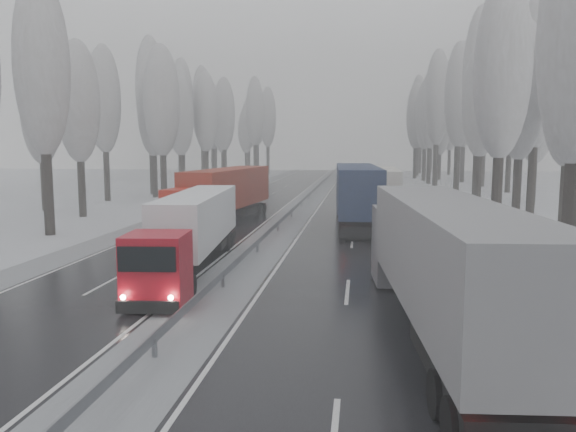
% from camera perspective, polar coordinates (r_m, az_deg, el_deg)
% --- Properties ---
extents(ground, '(260.00, 260.00, 0.00)m').
position_cam_1_polar(ground, '(13.49, -19.74, -19.61)').
color(ground, white).
rests_on(ground, ground).
extents(carriageway_right, '(7.50, 200.00, 0.03)m').
position_cam_1_polar(carriageway_right, '(41.11, 6.65, -1.28)').
color(carriageway_right, black).
rests_on(carriageway_right, ground).
extents(carriageway_left, '(7.50, 200.00, 0.03)m').
position_cam_1_polar(carriageway_left, '(42.54, -7.64, -1.01)').
color(carriageway_left, black).
rests_on(carriageway_left, ground).
extents(median_slush, '(3.00, 200.00, 0.04)m').
position_cam_1_polar(median_slush, '(41.50, -0.62, -1.14)').
color(median_slush, '#93969A').
rests_on(median_slush, ground).
extents(shoulder_right, '(2.40, 200.00, 0.04)m').
position_cam_1_polar(shoulder_right, '(41.35, 13.52, -1.37)').
color(shoulder_right, '#93969A').
rests_on(shoulder_right, ground).
extents(shoulder_left, '(2.40, 200.00, 0.04)m').
position_cam_1_polar(shoulder_left, '(44.07, -13.87, -0.87)').
color(shoulder_left, '#93969A').
rests_on(shoulder_left, ground).
extents(median_guardrail, '(0.12, 200.00, 0.76)m').
position_cam_1_polar(median_guardrail, '(41.41, -0.63, -0.36)').
color(median_guardrail, slate).
rests_on(median_guardrail, ground).
extents(tree_18, '(3.60, 3.60, 16.58)m').
position_cam_1_polar(tree_18, '(39.00, 20.95, 13.61)').
color(tree_18, black).
rests_on(tree_18, ground).
extents(tree_19, '(3.60, 3.60, 14.57)m').
position_cam_1_polar(tree_19, '(44.23, 26.73, 10.82)').
color(tree_19, black).
rests_on(tree_19, ground).
extents(tree_20, '(3.60, 3.60, 15.71)m').
position_cam_1_polar(tree_20, '(47.61, 22.65, 11.59)').
color(tree_20, black).
rests_on(tree_20, ground).
extents(tree_21, '(3.60, 3.60, 18.62)m').
position_cam_1_polar(tree_21, '(52.23, 23.99, 13.13)').
color(tree_21, black).
rests_on(tree_21, ground).
extents(tree_22, '(3.60, 3.60, 15.86)m').
position_cam_1_polar(tree_22, '(57.56, 19.04, 10.98)').
color(tree_22, black).
rests_on(tree_22, ground).
extents(tree_23, '(3.60, 3.60, 13.55)m').
position_cam_1_polar(tree_23, '(62.85, 23.93, 9.05)').
color(tree_23, black).
rests_on(tree_23, ground).
extents(tree_24, '(3.60, 3.60, 20.49)m').
position_cam_1_polar(tree_24, '(63.30, 18.94, 13.27)').
color(tree_24, black).
rests_on(tree_24, ground).
extents(tree_25, '(3.60, 3.60, 19.44)m').
position_cam_1_polar(tree_25, '(68.73, 24.02, 11.97)').
color(tree_25, black).
rests_on(tree_25, ground).
extents(tree_26, '(3.60, 3.60, 18.78)m').
position_cam_1_polar(tree_26, '(73.17, 17.02, 11.61)').
color(tree_26, black).
rests_on(tree_26, ground).
extents(tree_27, '(3.60, 3.60, 17.62)m').
position_cam_1_polar(tree_27, '(78.47, 21.74, 10.55)').
color(tree_27, black).
rests_on(tree_27, ground).
extents(tree_28, '(3.60, 3.60, 19.62)m').
position_cam_1_polar(tree_28, '(83.57, 14.95, 11.44)').
color(tree_28, black).
rests_on(tree_28, ground).
extents(tree_29, '(3.60, 3.60, 18.11)m').
position_cam_1_polar(tree_29, '(88.66, 19.39, 10.39)').
color(tree_29, black).
rests_on(tree_29, ground).
extents(tree_30, '(3.60, 3.60, 17.86)m').
position_cam_1_polar(tree_30, '(93.17, 14.27, 10.30)').
color(tree_30, black).
rests_on(tree_30, ground).
extents(tree_31, '(3.60, 3.60, 18.58)m').
position_cam_1_polar(tree_31, '(98.00, 17.49, 10.29)').
color(tree_31, black).
rests_on(tree_31, ground).
extents(tree_32, '(3.60, 3.60, 17.33)m').
position_cam_1_polar(tree_32, '(100.61, 13.79, 9.87)').
color(tree_32, black).
rests_on(tree_32, ground).
extents(tree_33, '(3.60, 3.60, 14.33)m').
position_cam_1_polar(tree_33, '(104.88, 15.24, 8.66)').
color(tree_33, black).
rests_on(tree_33, ground).
extents(tree_34, '(3.60, 3.60, 17.63)m').
position_cam_1_polar(tree_34, '(107.59, 12.89, 9.80)').
color(tree_34, black).
rests_on(tree_34, ground).
extents(tree_35, '(3.60, 3.60, 18.25)m').
position_cam_1_polar(tree_35, '(112.79, 17.43, 9.73)').
color(tree_35, black).
rests_on(tree_35, ground).
extents(tree_36, '(3.60, 3.60, 20.23)m').
position_cam_1_polar(tree_36, '(117.59, 13.09, 10.36)').
color(tree_36, black).
rests_on(tree_36, ground).
extents(tree_37, '(3.60, 3.60, 16.37)m').
position_cam_1_polar(tree_37, '(122.30, 16.17, 8.98)').
color(tree_37, black).
rests_on(tree_37, ground).
extents(tree_38, '(3.60, 3.60, 17.97)m').
position_cam_1_polar(tree_38, '(128.18, 13.37, 9.43)').
color(tree_38, black).
rests_on(tree_38, ground).
extents(tree_39, '(3.60, 3.60, 16.19)m').
position_cam_1_polar(tree_39, '(132.42, 14.40, 8.82)').
color(tree_39, black).
rests_on(tree_39, ground).
extents(tree_58, '(3.60, 3.60, 17.21)m').
position_cam_1_polar(tree_58, '(41.25, -23.75, 13.66)').
color(tree_58, black).
rests_on(tree_58, ground).
extents(tree_60, '(3.60, 3.60, 14.84)m').
position_cam_1_polar(tree_60, '(50.76, -20.56, 10.75)').
color(tree_60, black).
rests_on(tree_60, ground).
extents(tree_61, '(3.60, 3.60, 13.95)m').
position_cam_1_polar(tree_61, '(57.02, -23.84, 9.57)').
color(tree_61, black).
rests_on(tree_61, ground).
extents(tree_62, '(3.60, 3.60, 16.04)m').
position_cam_1_polar(tree_62, '(58.00, -12.72, 11.27)').
color(tree_62, black).
rests_on(tree_62, ground).
extents(tree_63, '(3.60, 3.60, 16.88)m').
position_cam_1_polar(tree_63, '(64.76, -18.20, 11.11)').
color(tree_63, black).
rests_on(tree_63, ground).
extents(tree_64, '(3.60, 3.60, 15.42)m').
position_cam_1_polar(tree_64, '(67.88, -13.55, 10.28)').
color(tree_64, black).
rests_on(tree_64, ground).
extents(tree_65, '(3.60, 3.60, 19.48)m').
position_cam_1_polar(tree_65, '(72.44, -13.82, 12.11)').
color(tree_65, black).
rests_on(tree_65, ground).
extents(tree_66, '(3.60, 3.60, 15.23)m').
position_cam_1_polar(tree_66, '(76.91, -10.89, 9.86)').
color(tree_66, black).
rests_on(tree_66, ground).
extents(tree_67, '(3.60, 3.60, 17.09)m').
position_cam_1_polar(tree_67, '(81.21, -10.96, 10.55)').
color(tree_67, black).
rests_on(tree_67, ground).
extents(tree_68, '(3.60, 3.60, 16.65)m').
position_cam_1_polar(tree_68, '(82.97, -8.37, 10.33)').
color(tree_68, black).
rests_on(tree_68, ground).
extents(tree_69, '(3.60, 3.60, 19.35)m').
position_cam_1_polar(tree_69, '(88.30, -10.76, 11.20)').
color(tree_69, black).
rests_on(tree_69, ground).
extents(tree_70, '(3.60, 3.60, 17.09)m').
position_cam_1_polar(tree_70, '(92.66, -6.51, 10.19)').
color(tree_70, black).
rests_on(tree_70, ground).
extents(tree_71, '(3.60, 3.60, 19.61)m').
position_cam_1_polar(tree_71, '(97.84, -8.71, 10.92)').
color(tree_71, black).
rests_on(tree_71, ground).
extents(tree_72, '(3.60, 3.60, 15.11)m').
position_cam_1_polar(tree_72, '(102.29, -6.67, 9.18)').
color(tree_72, black).
rests_on(tree_72, ground).
extents(tree_73, '(3.60, 3.60, 17.22)m').
position_cam_1_polar(tree_73, '(106.94, -7.68, 9.79)').
color(tree_73, black).
rests_on(tree_73, ground).
extents(tree_74, '(3.60, 3.60, 19.68)m').
position_cam_1_polar(tree_74, '(112.14, -3.39, 10.52)').
color(tree_74, black).
rests_on(tree_74, ground).
extents(tree_75, '(3.60, 3.60, 18.60)m').
position_cam_1_polar(tree_75, '(118.01, -7.44, 9.97)').
color(tree_75, black).
rests_on(tree_75, ground).
extents(tree_76, '(3.60, 3.60, 18.55)m').
position_cam_1_polar(tree_76, '(121.16, -2.07, 9.93)').
color(tree_76, black).
rests_on(tree_76, ground).
extents(tree_77, '(3.60, 3.60, 14.32)m').
position_cam_1_polar(tree_77, '(126.01, -4.31, 8.58)').
color(tree_77, black).
rests_on(tree_77, ground).
extents(tree_78, '(3.60, 3.60, 19.55)m').
position_cam_1_polar(tree_78, '(128.28, -3.15, 10.05)').
color(tree_78, black).
rests_on(tree_78, ground).
extents(tree_79, '(3.60, 3.60, 17.07)m').
position_cam_1_polar(tree_79, '(132.66, -4.02, 9.26)').
color(tree_79, black).
rests_on(tree_79, ground).
extents(truck_grey_tarp, '(3.98, 17.16, 4.37)m').
position_cam_1_polar(truck_grey_tarp, '(18.10, 15.20, -4.06)').
color(truck_grey_tarp, '#4C4C51').
rests_on(truck_grey_tarp, ground).
extents(truck_blue_box, '(3.70, 17.85, 4.55)m').
position_cam_1_polar(truck_blue_box, '(42.13, 6.95, 2.54)').
color(truck_blue_box, '#1A2142').
rests_on(truck_blue_box, ground).
extents(truck_cream_box, '(2.53, 15.70, 4.02)m').
position_cam_1_polar(truck_cream_box, '(51.54, 9.59, 2.97)').
color(truck_cream_box, beige).
rests_on(truck_cream_box, ground).
extents(box_truck_distant, '(2.56, 7.60, 2.81)m').
position_cam_1_polar(box_truck_distant, '(102.50, 6.11, 4.53)').
color(box_truck_distant, silver).
rests_on(box_truck_distant, ground).
extents(truck_red_white, '(3.47, 14.28, 3.63)m').
position_cam_1_polar(truck_red_white, '(27.68, -9.55, -1.00)').
color(truck_red_white, '#AF0918').
rests_on(truck_red_white, ground).
extents(truck_red_red, '(4.42, 16.75, 4.26)m').
position_cam_1_polar(truck_red_red, '(42.57, -6.57, 2.36)').
color(truck_red_red, red).
rests_on(truck_red_red, ground).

